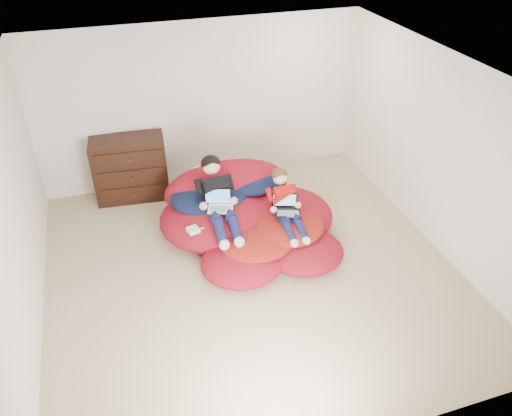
{
  "coord_description": "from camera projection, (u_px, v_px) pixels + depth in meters",
  "views": [
    {
      "loc": [
        -1.41,
        -4.61,
        4.2
      ],
      "look_at": [
        0.17,
        0.32,
        0.7
      ],
      "focal_mm": 35.0,
      "sensor_mm": 36.0,
      "label": 1
    }
  ],
  "objects": [
    {
      "name": "power_adapter",
      "position": [
        193.0,
        230.0,
        6.33
      ],
      "size": [
        0.17,
        0.17,
        0.05
      ],
      "primitive_type": "cube",
      "rotation": [
        0.0,
        0.0,
        0.26
      ],
      "color": "white",
      "rests_on": "beanbag_pile"
    },
    {
      "name": "dresser",
      "position": [
        130.0,
        168.0,
        7.52
      ],
      "size": [
        1.12,
        0.65,
        0.97
      ],
      "color": "black",
      "rests_on": "ground"
    },
    {
      "name": "older_boy",
      "position": [
        217.0,
        195.0,
        6.49
      ],
      "size": [
        0.34,
        1.17,
        0.78
      ],
      "color": "black",
      "rests_on": "beanbag_pile"
    },
    {
      "name": "cream_pillow",
      "position": [
        202.0,
        175.0,
        7.09
      ],
      "size": [
        0.41,
        0.26,
        0.26
      ],
      "primitive_type": "ellipsoid",
      "color": "white",
      "rests_on": "beanbag_pile"
    },
    {
      "name": "beanbag_pile",
      "position": [
        246.0,
        215.0,
        6.87
      ],
      "size": [
        2.4,
        2.27,
        0.88
      ],
      "color": "#AA1325",
      "rests_on": "ground"
    },
    {
      "name": "younger_boy",
      "position": [
        285.0,
        202.0,
        6.52
      ],
      "size": [
        0.29,
        0.96,
        0.67
      ],
      "color": "red",
      "rests_on": "beanbag_pile"
    },
    {
      "name": "room_shell",
      "position": [
        251.0,
        256.0,
        6.23
      ],
      "size": [
        5.1,
        5.1,
        2.77
      ],
      "color": "#C1B08A",
      "rests_on": "ground"
    },
    {
      "name": "laptop_white",
      "position": [
        219.0,
        203.0,
        6.45
      ],
      "size": [
        0.37,
        0.35,
        0.24
      ],
      "color": "white",
      "rests_on": "older_boy"
    },
    {
      "name": "laptop_black",
      "position": [
        286.0,
        207.0,
        6.51
      ],
      "size": [
        0.39,
        0.37,
        0.25
      ],
      "color": "black",
      "rests_on": "younger_boy"
    }
  ]
}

